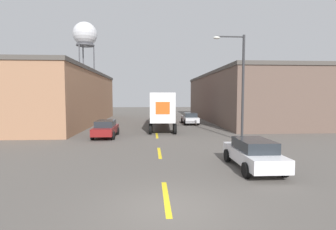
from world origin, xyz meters
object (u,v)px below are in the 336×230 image
Objects in this scene: street_lamp at (240,80)px; parked_car_right_far at (190,118)px; parked_car_right_near at (253,153)px; semi_truck at (162,107)px; parked_car_left_far at (106,128)px; water_tower at (85,35)px.

parked_car_right_far is at bearing 98.79° from street_lamp.
street_lamp is at bearing 75.97° from parked_car_right_near.
semi_truck reaches higher than parked_car_left_far.
water_tower reaches higher than semi_truck.
parked_car_right_far is 0.55× the size of street_lamp.
semi_truck is 9.47m from parked_car_left_far.
parked_car_right_far is at bearing 49.01° from parked_car_left_far.
parked_car_right_near and parked_car_right_far have the same top height.
water_tower is (-11.07, 39.11, 16.80)m from parked_car_left_far.
water_tower is at bearing 119.70° from semi_truck.
parked_car_left_far is 43.98m from water_tower.
parked_car_right_near is (3.72, -18.38, -1.58)m from semi_truck.
water_tower is 2.44× the size of street_lamp.
water_tower is (-20.12, 49.83, 16.80)m from parked_car_right_near.
parked_car_right_far is 38.86m from water_tower.
water_tower is at bearing 125.03° from parked_car_right_far.
street_lamp reaches higher than parked_car_right_far.
semi_truck reaches higher than parked_car_right_near.
semi_truck is 12.06m from street_lamp.
semi_truck is at bearing 55.16° from parked_car_left_far.
street_lamp reaches higher than parked_car_right_near.
parked_car_left_far is at bearing -74.20° from water_tower.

